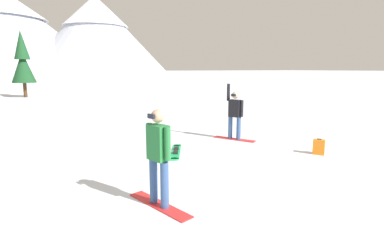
{
  "coord_description": "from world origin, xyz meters",
  "views": [
    {
      "loc": [
        -4.3,
        -4.82,
        2.48
      ],
      "look_at": [
        -0.31,
        3.07,
        1.0
      ],
      "focal_mm": 28.61,
      "sensor_mm": 36.0,
      "label": 1
    }
  ],
  "objects_px": {
    "backpack_orange": "(319,147)",
    "pine_tree_slender": "(23,61)",
    "snowboarder_midground": "(235,114)",
    "loose_snowboard_near_left": "(176,151)",
    "snowboarder_foreground": "(158,156)"
  },
  "relations": [
    {
      "from": "backpack_orange",
      "to": "pine_tree_slender",
      "type": "xyz_separation_m",
      "value": [
        -8.2,
        24.81,
        2.94
      ]
    },
    {
      "from": "backpack_orange",
      "to": "pine_tree_slender",
      "type": "relative_size",
      "value": 0.08
    },
    {
      "from": "snowboarder_midground",
      "to": "backpack_orange",
      "type": "height_order",
      "value": "snowboarder_midground"
    },
    {
      "from": "snowboarder_midground",
      "to": "loose_snowboard_near_left",
      "type": "height_order",
      "value": "snowboarder_midground"
    },
    {
      "from": "snowboarder_midground",
      "to": "backpack_orange",
      "type": "bearing_deg",
      "value": -67.58
    },
    {
      "from": "pine_tree_slender",
      "to": "backpack_orange",
      "type": "bearing_deg",
      "value": -71.7
    },
    {
      "from": "pine_tree_slender",
      "to": "snowboarder_midground",
      "type": "bearing_deg",
      "value": -72.23
    },
    {
      "from": "loose_snowboard_near_left",
      "to": "snowboarder_foreground",
      "type": "bearing_deg",
      "value": -118.66
    },
    {
      "from": "backpack_orange",
      "to": "snowboarder_midground",
      "type": "bearing_deg",
      "value": 112.42
    },
    {
      "from": "snowboarder_foreground",
      "to": "loose_snowboard_near_left",
      "type": "bearing_deg",
      "value": 61.34
    },
    {
      "from": "backpack_orange",
      "to": "pine_tree_slender",
      "type": "height_order",
      "value": "pine_tree_slender"
    },
    {
      "from": "loose_snowboard_near_left",
      "to": "backpack_orange",
      "type": "xyz_separation_m",
      "value": [
        3.65,
        -2.11,
        0.19
      ]
    },
    {
      "from": "snowboarder_foreground",
      "to": "pine_tree_slender",
      "type": "distance_m",
      "value": 26.16
    },
    {
      "from": "snowboarder_midground",
      "to": "loose_snowboard_near_left",
      "type": "bearing_deg",
      "value": -166.63
    },
    {
      "from": "pine_tree_slender",
      "to": "snowboarder_foreground",
      "type": "bearing_deg",
      "value": -83.86
    }
  ]
}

